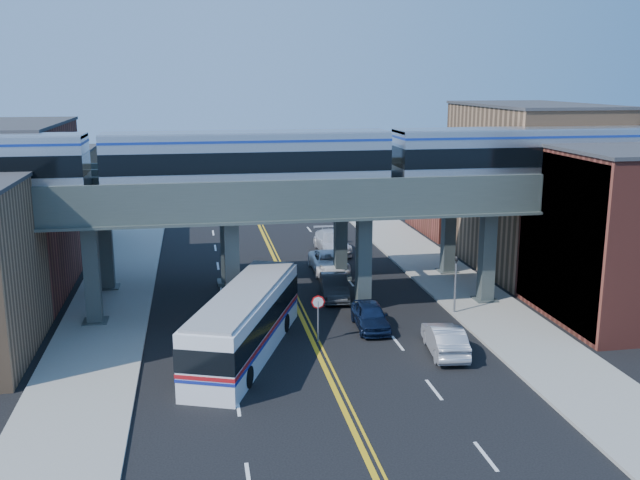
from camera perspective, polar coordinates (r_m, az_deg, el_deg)
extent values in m
plane|color=black|center=(36.39, 0.20, -9.82)|extent=(120.00, 120.00, 0.00)
cube|color=gray|center=(45.58, -16.57, -5.51)|extent=(5.00, 70.00, 0.16)
cube|color=gray|center=(48.50, 11.57, -4.12)|extent=(5.00, 70.00, 0.16)
cube|color=brown|center=(51.33, -24.02, 2.18)|extent=(8.00, 14.00, 11.00)
cube|color=#8B6647|center=(64.08, -21.21, 2.99)|extent=(8.00, 10.00, 8.00)
cube|color=brown|center=(45.31, 22.92, 0.34)|extent=(8.00, 10.00, 10.00)
cube|color=#8B6647|center=(55.39, 16.35, 4.01)|extent=(8.00, 14.00, 12.00)
cube|color=brown|center=(67.37, 11.41, 4.49)|extent=(8.00, 10.00, 9.00)
cube|color=teal|center=(43.35, 18.50, -0.17)|extent=(0.10, 9.50, 9.50)
cube|color=#45504F|center=(42.92, -17.77, -2.66)|extent=(0.85, 0.85, 6.00)
cube|color=#45504F|center=(42.54, -7.04, -2.26)|extent=(0.85, 0.85, 6.00)
cube|color=#45504F|center=(43.65, 3.51, -1.80)|extent=(0.85, 0.85, 6.00)
cube|color=#45504F|center=(46.14, 13.22, -1.31)|extent=(0.85, 0.85, 6.00)
cube|color=#434C46|center=(42.11, -1.73, 2.84)|extent=(52.00, 3.60, 1.40)
cube|color=#45504F|center=(49.66, -16.75, -0.52)|extent=(0.85, 0.85, 6.00)
cube|color=#45504F|center=(49.33, -7.49, -0.16)|extent=(0.85, 0.85, 6.00)
cube|color=#45504F|center=(50.29, 1.65, 0.19)|extent=(0.85, 0.85, 6.00)
cube|color=#45504F|center=(52.47, 10.24, 0.52)|extent=(0.85, 0.85, 6.00)
cube|color=#434C46|center=(48.96, -2.92, 4.24)|extent=(52.00, 3.60, 1.40)
cube|color=black|center=(42.47, -21.91, 3.13)|extent=(2.35, 2.35, 0.27)
cube|color=black|center=(41.61, -12.91, 3.55)|extent=(2.35, 2.35, 0.27)
cube|color=black|center=(42.36, 1.30, 4.04)|extent=(2.35, 2.35, 0.27)
cube|color=#ACAEB6|center=(41.41, -5.80, 6.35)|extent=(16.25, 3.10, 3.42)
cube|color=black|center=(41.40, -5.81, 6.55)|extent=(16.27, 3.16, 1.18)
cube|color=black|center=(44.14, 9.82, 4.21)|extent=(2.35, 2.35, 0.27)
cube|color=black|center=(48.64, 21.46, 4.30)|extent=(2.35, 2.35, 0.27)
cube|color=#ACAEB6|center=(45.93, 16.06, 6.55)|extent=(16.25, 3.10, 3.42)
cube|color=black|center=(45.91, 16.07, 6.74)|extent=(16.27, 3.16, 1.18)
cylinder|color=slate|center=(38.79, -0.15, -6.53)|extent=(0.09, 0.09, 2.30)
cylinder|color=red|center=(38.43, -0.15, -4.99)|extent=(0.76, 0.04, 0.76)
cylinder|color=slate|center=(43.69, 10.76, -3.90)|extent=(0.12, 0.12, 3.20)
imported|color=black|center=(43.15, 10.87, -1.29)|extent=(0.15, 0.18, 0.90)
cube|color=white|center=(37.21, -6.00, -6.69)|extent=(6.96, 12.72, 3.25)
cube|color=black|center=(37.08, -6.01, -6.08)|extent=(7.03, 12.78, 1.10)
cube|color=#B21419|center=(37.32, -5.99, -7.14)|extent=(7.02, 12.77, 0.19)
cylinder|color=black|center=(34.05, -7.89, -10.64)|extent=(3.01, 1.97, 1.05)
cylinder|color=black|center=(40.77, -4.56, -6.53)|extent=(3.01, 1.97, 1.05)
imported|color=black|center=(41.00, 4.06, -6.07)|extent=(1.93, 4.45, 1.50)
imported|color=#333436|center=(46.39, 1.15, -3.75)|extent=(2.09, 4.80, 1.54)
imported|color=white|center=(52.52, 0.73, -1.78)|extent=(2.56, 5.43, 1.50)
imported|color=silver|center=(58.50, 0.96, -0.15)|extent=(2.48, 5.92, 1.71)
imported|color=#A5A4A9|center=(37.89, 9.96, -7.82)|extent=(2.20, 4.87, 1.55)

